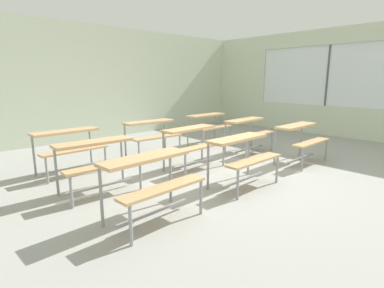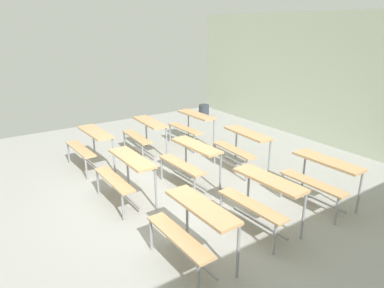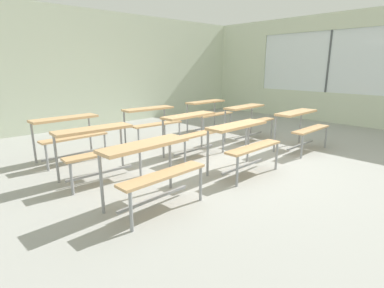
{
  "view_description": "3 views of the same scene",
  "coord_description": "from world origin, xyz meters",
  "px_view_note": "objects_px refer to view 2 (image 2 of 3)",
  "views": [
    {
      "loc": [
        -3.8,
        -3.3,
        1.6
      ],
      "look_at": [
        -0.22,
        0.58,
        0.46
      ],
      "focal_mm": 28.0,
      "sensor_mm": 36.0,
      "label": 1
    },
    {
      "loc": [
        4.42,
        -2.52,
        2.72
      ],
      "look_at": [
        -0.65,
        0.92,
        0.57
      ],
      "focal_mm": 32.06,
      "sensor_mm": 36.0,
      "label": 2
    },
    {
      "loc": [
        -3.8,
        -3.3,
        1.6
      ],
      "look_at": [
        -0.64,
        0.11,
        0.38
      ],
      "focal_mm": 28.0,
      "sensor_mm": 36.0,
      "label": 3
    }
  ],
  "objects_px": {
    "desk_bench_r2c1": "(243,142)",
    "trash_bin": "(204,110)",
    "desk_bench_r1c0": "(145,130)",
    "desk_bench_r2c0": "(192,122)",
    "desk_bench_r1c1": "(191,155)",
    "desk_bench_r2c2": "(322,172)",
    "desk_bench_r0c0": "(90,141)",
    "desk_bench_r1c2": "(263,192)",
    "desk_bench_r0c2": "(194,221)",
    "desk_bench_r0c1": "(126,169)"
  },
  "relations": [
    {
      "from": "desk_bench_r1c1",
      "to": "trash_bin",
      "type": "height_order",
      "value": "desk_bench_r1c1"
    },
    {
      "from": "desk_bench_r2c0",
      "to": "desk_bench_r2c1",
      "type": "bearing_deg",
      "value": -1.74
    },
    {
      "from": "desk_bench_r0c1",
      "to": "desk_bench_r1c0",
      "type": "xyz_separation_m",
      "value": [
        -1.74,
        1.22,
        0.0
      ]
    },
    {
      "from": "desk_bench_r1c1",
      "to": "trash_bin",
      "type": "distance_m",
      "value": 4.95
    },
    {
      "from": "desk_bench_r2c1",
      "to": "desk_bench_r2c2",
      "type": "distance_m",
      "value": 1.76
    },
    {
      "from": "desk_bench_r0c0",
      "to": "desk_bench_r1c2",
      "type": "bearing_deg",
      "value": 16.95
    },
    {
      "from": "desk_bench_r0c2",
      "to": "desk_bench_r1c0",
      "type": "xyz_separation_m",
      "value": [
        -3.58,
        1.18,
        0.0
      ]
    },
    {
      "from": "desk_bench_r2c1",
      "to": "trash_bin",
      "type": "height_order",
      "value": "desk_bench_r2c1"
    },
    {
      "from": "desk_bench_r1c1",
      "to": "desk_bench_r2c0",
      "type": "distance_m",
      "value": 2.15
    },
    {
      "from": "desk_bench_r2c1",
      "to": "desk_bench_r2c2",
      "type": "bearing_deg",
      "value": 4.22
    },
    {
      "from": "desk_bench_r1c0",
      "to": "desk_bench_r0c2",
      "type": "bearing_deg",
      "value": -16.24
    },
    {
      "from": "desk_bench_r1c0",
      "to": "desk_bench_r1c2",
      "type": "bearing_deg",
      "value": 2.1
    },
    {
      "from": "desk_bench_r1c0",
      "to": "desk_bench_r2c0",
      "type": "bearing_deg",
      "value": 89.62
    },
    {
      "from": "desk_bench_r2c0",
      "to": "desk_bench_r1c0",
      "type": "bearing_deg",
      "value": -94.39
    },
    {
      "from": "desk_bench_r1c2",
      "to": "trash_bin",
      "type": "distance_m",
      "value": 6.34
    },
    {
      "from": "desk_bench_r0c2",
      "to": "desk_bench_r0c0",
      "type": "bearing_deg",
      "value": 179.69
    },
    {
      "from": "desk_bench_r0c2",
      "to": "trash_bin",
      "type": "bearing_deg",
      "value": 141.97
    },
    {
      "from": "desk_bench_r0c1",
      "to": "desk_bench_r2c1",
      "type": "xyz_separation_m",
      "value": [
        0.04,
        2.42,
        0.0
      ]
    },
    {
      "from": "desk_bench_r0c0",
      "to": "desk_bench_r1c1",
      "type": "distance_m",
      "value": 2.13
    },
    {
      "from": "desk_bench_r0c1",
      "to": "desk_bench_r2c2",
      "type": "relative_size",
      "value": 1.0
    },
    {
      "from": "desk_bench_r1c1",
      "to": "desk_bench_r2c0",
      "type": "height_order",
      "value": "same"
    },
    {
      "from": "desk_bench_r0c2",
      "to": "desk_bench_r2c2",
      "type": "distance_m",
      "value": 2.43
    },
    {
      "from": "desk_bench_r0c1",
      "to": "desk_bench_r0c2",
      "type": "distance_m",
      "value": 1.85
    },
    {
      "from": "desk_bench_r2c2",
      "to": "desk_bench_r1c1",
      "type": "bearing_deg",
      "value": -144.64
    },
    {
      "from": "desk_bench_r0c1",
      "to": "desk_bench_r0c2",
      "type": "xyz_separation_m",
      "value": [
        1.84,
        0.03,
        0.0
      ]
    },
    {
      "from": "desk_bench_r1c1",
      "to": "trash_bin",
      "type": "bearing_deg",
      "value": 138.72
    },
    {
      "from": "desk_bench_r0c1",
      "to": "trash_bin",
      "type": "distance_m",
      "value": 5.71
    },
    {
      "from": "desk_bench_r1c1",
      "to": "desk_bench_r2c2",
      "type": "xyz_separation_m",
      "value": [
        1.72,
        1.28,
        0.0
      ]
    },
    {
      "from": "desk_bench_r1c2",
      "to": "desk_bench_r1c0",
      "type": "bearing_deg",
      "value": 177.41
    },
    {
      "from": "desk_bench_r0c0",
      "to": "desk_bench_r2c0",
      "type": "distance_m",
      "value": 2.42
    },
    {
      "from": "desk_bench_r2c1",
      "to": "desk_bench_r2c2",
      "type": "height_order",
      "value": "same"
    },
    {
      "from": "desk_bench_r2c2",
      "to": "desk_bench_r2c0",
      "type": "bearing_deg",
      "value": 179.67
    },
    {
      "from": "desk_bench_r0c0",
      "to": "desk_bench_r1c2",
      "type": "distance_m",
      "value": 3.67
    },
    {
      "from": "desk_bench_r2c1",
      "to": "trash_bin",
      "type": "relative_size",
      "value": 3.29
    },
    {
      "from": "desk_bench_r0c0",
      "to": "trash_bin",
      "type": "relative_size",
      "value": 3.28
    },
    {
      "from": "desk_bench_r1c0",
      "to": "desk_bench_r2c0",
      "type": "xyz_separation_m",
      "value": [
        0.05,
        1.19,
        0.0
      ]
    },
    {
      "from": "desk_bench_r1c1",
      "to": "desk_bench_r1c2",
      "type": "relative_size",
      "value": 1.0
    },
    {
      "from": "desk_bench_r0c2",
      "to": "desk_bench_r1c1",
      "type": "xyz_separation_m",
      "value": [
        -1.76,
        1.15,
        0.0
      ]
    },
    {
      "from": "desk_bench_r2c2",
      "to": "desk_bench_r0c0",
      "type": "bearing_deg",
      "value": -145.86
    },
    {
      "from": "desk_bench_r1c1",
      "to": "desk_bench_r2c2",
      "type": "distance_m",
      "value": 2.15
    },
    {
      "from": "desk_bench_r0c0",
      "to": "desk_bench_r1c1",
      "type": "bearing_deg",
      "value": 31.43
    },
    {
      "from": "desk_bench_r0c1",
      "to": "desk_bench_r2c0",
      "type": "bearing_deg",
      "value": 124.04
    },
    {
      "from": "desk_bench_r2c1",
      "to": "trash_bin",
      "type": "xyz_separation_m",
      "value": [
        -3.82,
        1.85,
        -0.39
      ]
    },
    {
      "from": "trash_bin",
      "to": "desk_bench_r0c0",
      "type": "bearing_deg",
      "value": -63.93
    },
    {
      "from": "desk_bench_r0c0",
      "to": "desk_bench_r1c2",
      "type": "height_order",
      "value": "same"
    },
    {
      "from": "desk_bench_r1c2",
      "to": "trash_bin",
      "type": "xyz_separation_m",
      "value": [
        -5.55,
        3.05,
        -0.39
      ]
    },
    {
      "from": "desk_bench_r0c2",
      "to": "trash_bin",
      "type": "relative_size",
      "value": 3.24
    },
    {
      "from": "desk_bench_r1c0",
      "to": "desk_bench_r1c2",
      "type": "xyz_separation_m",
      "value": [
        3.51,
        0.01,
        0.0
      ]
    },
    {
      "from": "desk_bench_r0c2",
      "to": "desk_bench_r0c1",
      "type": "bearing_deg",
      "value": -179.99
    },
    {
      "from": "trash_bin",
      "to": "desk_bench_r2c1",
      "type": "bearing_deg",
      "value": -25.88
    }
  ]
}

